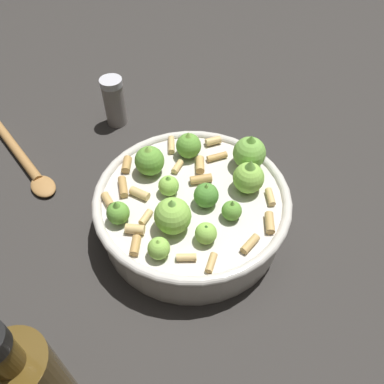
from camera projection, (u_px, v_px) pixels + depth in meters
name	position (u px, v px, depth m)	size (l,w,h in m)	color
ground_plane	(192.00, 224.00, 0.59)	(2.40, 2.40, 0.00)	#2D2B28
cooking_pan	(193.00, 205.00, 0.56)	(0.27, 0.27, 0.12)	beige
pepper_shaker	(114.00, 101.00, 0.71)	(0.04, 0.04, 0.09)	gray
wooden_spoon	(24.00, 161.00, 0.67)	(0.07, 0.23, 0.02)	#9E703D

